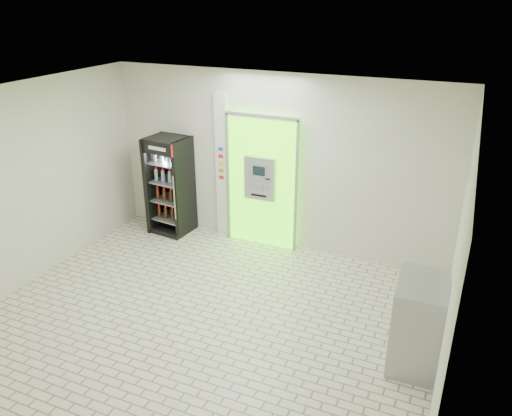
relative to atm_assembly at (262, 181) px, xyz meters
The scene contains 7 objects.
ground 2.69m from the atm_assembly, 85.26° to the right, with size 6.00×6.00×0.00m, color beige.
room_shell 2.51m from the atm_assembly, 85.26° to the right, with size 6.00×6.00×6.00m.
atm_assembly is the anchor object (origin of this frame).
pillar 0.79m from the atm_assembly, behind, with size 0.22×0.11×2.60m.
beverage_cooler 1.77m from the atm_assembly, behind, with size 0.74×0.68×1.80m.
steel_cabinet 3.69m from the atm_assembly, 36.99° to the right, with size 0.59×0.86×1.12m.
exit_sign 3.48m from the atm_assembly, 17.65° to the right, with size 0.02×0.22×0.26m.
Camera 1 is at (2.90, -4.97, 4.14)m, focal length 35.00 mm.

